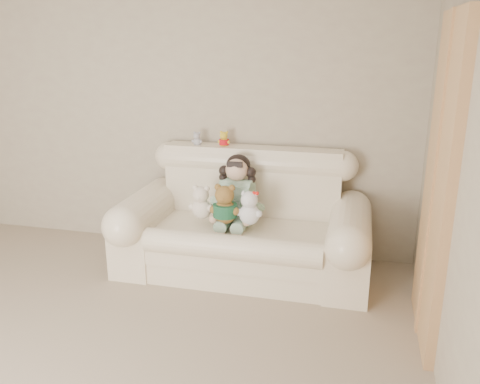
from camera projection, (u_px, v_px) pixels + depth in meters
name	position (u px, v px, depth m)	size (l,w,h in m)	color
wall_back	(171.00, 110.00, 4.59)	(4.50, 4.50, 0.00)	#B5AB90
sofa	(243.00, 215.00, 4.16)	(2.10, 0.95, 1.03)	#FFE6CD
door_panel	(439.00, 185.00, 3.12)	(0.06, 0.90, 2.10)	#A26B45
seated_child	(237.00, 189.00, 4.19)	(0.36, 0.44, 0.60)	#2E7144
brown_teddy	(225.00, 200.00, 3.98)	(0.25, 0.19, 0.38)	brown
white_cat	(249.00, 204.00, 3.96)	(0.22, 0.17, 0.34)	white
cream_teddy	(201.00, 199.00, 4.09)	(0.22, 0.17, 0.34)	white
yellow_mini_bear	(224.00, 138.00, 4.38)	(0.11, 0.08, 0.17)	gold
grey_mini_plush	(197.00, 138.00, 4.43)	(0.10, 0.08, 0.16)	#ADADB4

